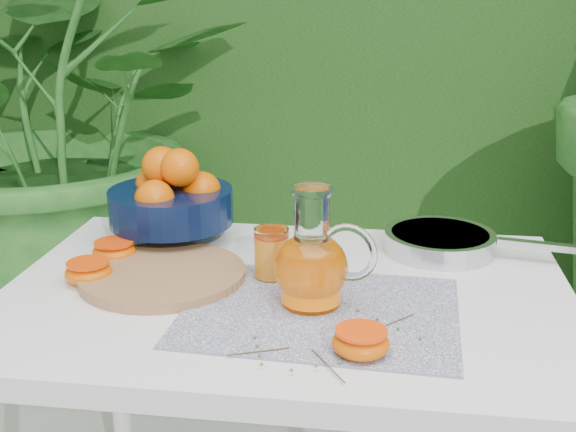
# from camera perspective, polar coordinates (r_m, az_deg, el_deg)

# --- Properties ---
(hedge_backdrop) EXTENTS (8.00, 1.65, 2.50)m
(hedge_backdrop) POSITION_cam_1_polar(r_m,az_deg,el_deg) (3.16, 5.88, 16.54)
(hedge_backdrop) COLOR #144614
(hedge_backdrop) RESTS_ON ground
(potted_plant_left) EXTENTS (1.93, 1.93, 1.68)m
(potted_plant_left) POSITION_cam_1_polar(r_m,az_deg,el_deg) (2.62, -17.62, 7.71)
(potted_plant_left) COLOR #226321
(potted_plant_left) RESTS_ON ground
(white_table) EXTENTS (1.00, 0.70, 0.75)m
(white_table) POSITION_cam_1_polar(r_m,az_deg,el_deg) (1.31, -0.12, -9.10)
(white_table) COLOR white
(white_table) RESTS_ON ground
(placemat) EXTENTS (0.46, 0.37, 0.00)m
(placemat) POSITION_cam_1_polar(r_m,az_deg,el_deg) (1.19, 2.58, -7.52)
(placemat) COLOR #0D144B
(placemat) RESTS_ON white_table
(cutting_board) EXTENTS (0.38, 0.38, 0.02)m
(cutting_board) POSITION_cam_1_polar(r_m,az_deg,el_deg) (1.33, -9.87, -4.59)
(cutting_board) COLOR #A16A48
(cutting_board) RESTS_ON white_table
(fruit_bowl) EXTENTS (0.31, 0.31, 0.20)m
(fruit_bowl) POSITION_cam_1_polar(r_m,az_deg,el_deg) (1.51, -9.17, 1.40)
(fruit_bowl) COLOR black
(fruit_bowl) RESTS_ON white_table
(juice_pitcher) EXTENTS (0.19, 0.15, 0.20)m
(juice_pitcher) POSITION_cam_1_polar(r_m,az_deg,el_deg) (1.19, 1.96, -3.87)
(juice_pitcher) COLOR white
(juice_pitcher) RESTS_ON white_table
(juice_tumbler) EXTENTS (0.07, 0.07, 0.09)m
(juice_tumbler) POSITION_cam_1_polar(r_m,az_deg,el_deg) (1.31, -1.30, -3.01)
(juice_tumbler) COLOR white
(juice_tumbler) RESTS_ON white_table
(saute_pan) EXTENTS (0.40, 0.26, 0.04)m
(saute_pan) POSITION_cam_1_polar(r_m,az_deg,el_deg) (1.48, 12.02, -1.95)
(saute_pan) COLOR #B9BABE
(saute_pan) RESTS_ON white_table
(orange_halves) EXTENTS (0.60, 0.41, 0.04)m
(orange_halves) POSITION_cam_1_polar(r_m,az_deg,el_deg) (1.26, -8.98, -5.31)
(orange_halves) COLOR #F65C02
(orange_halves) RESTS_ON white_table
(thyme_sprigs) EXTENTS (0.28, 0.23, 0.01)m
(thyme_sprigs) POSITION_cam_1_polar(r_m,az_deg,el_deg) (1.08, 3.26, -10.14)
(thyme_sprigs) COLOR #4F3824
(thyme_sprigs) RESTS_ON white_table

